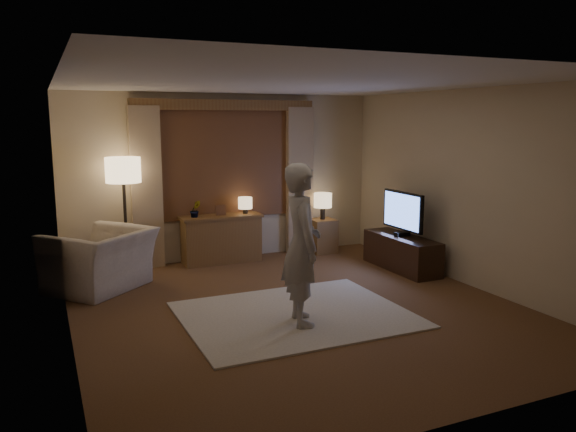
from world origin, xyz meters
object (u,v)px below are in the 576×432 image
armchair (100,260)px  tv_stand (401,253)px  person (302,244)px  sideboard (221,240)px  side_table (322,236)px

armchair → tv_stand: size_ratio=0.86×
armchair → person: 2.93m
sideboard → side_table: bearing=-1.6°
armchair → side_table: 3.68m
sideboard → tv_stand: (2.31, -1.50, -0.10)m
sideboard → armchair: 2.01m
side_table → tv_stand: size_ratio=0.40×
person → side_table: bearing=-19.6°
armchair → side_table: size_ratio=2.15×
side_table → person: (-1.77, -2.90, 0.61)m
sideboard → tv_stand: bearing=-32.9°
side_table → person: bearing=-121.3°
sideboard → person: 3.00m
sideboard → armchair: size_ratio=1.00×
tv_stand → person: 2.82m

